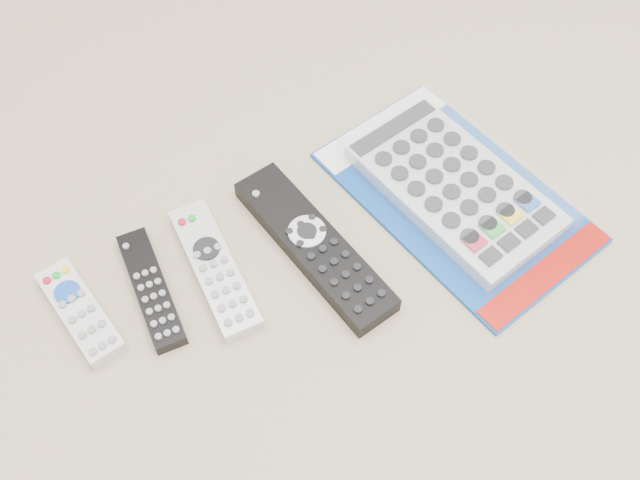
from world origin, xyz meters
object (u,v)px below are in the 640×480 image
remote_small_grey (80,312)px  jumbo_remote_packaged (455,186)px  remote_large_black (314,245)px  remote_slim_black (151,289)px  remote_silver_dvd (215,269)px

remote_small_grey → jumbo_remote_packaged: size_ratio=0.40×
remote_large_black → remote_slim_black: bearing=160.0°
remote_small_grey → jumbo_remote_packaged: bearing=-16.2°
remote_small_grey → remote_large_black: remote_large_black is taller
remote_large_black → remote_silver_dvd: bearing=157.7°
remote_silver_dvd → jumbo_remote_packaged: 0.30m
remote_silver_dvd → jumbo_remote_packaged: (0.30, -0.05, 0.01)m
remote_silver_dvd → jumbo_remote_packaged: bearing=-4.4°
remote_silver_dvd → remote_large_black: 0.12m
remote_small_grey → remote_slim_black: 0.08m
remote_small_grey → remote_silver_dvd: size_ratio=0.75×
remote_slim_black → remote_large_black: size_ratio=0.64×
remote_small_grey → remote_silver_dvd: 0.15m
remote_small_grey → remote_large_black: size_ratio=0.56×
remote_slim_black → remote_silver_dvd: (0.07, -0.01, 0.00)m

